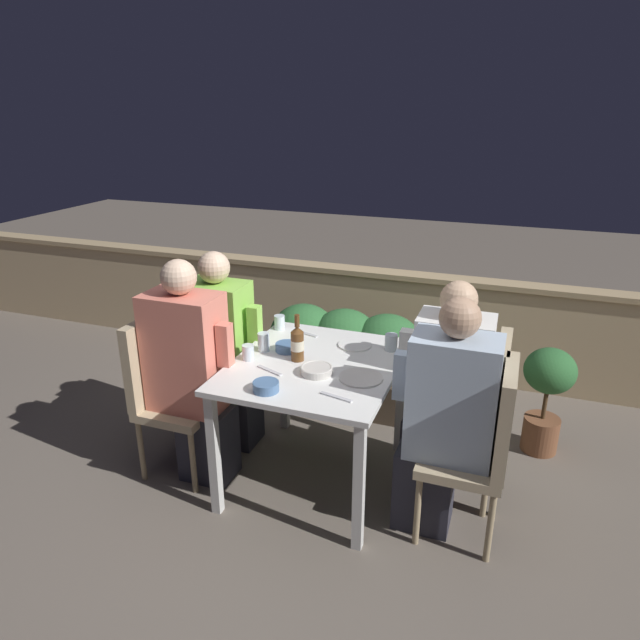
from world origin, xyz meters
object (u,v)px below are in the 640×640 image
Objects in this scene: chair_right_near at (485,440)px; beer_bottle at (297,343)px; potted_plant at (547,390)px; person_coral_top at (192,373)px; person_blue_shirt at (444,419)px; chair_left_far at (197,357)px; chair_left_near at (163,384)px; chair_right_far at (482,407)px; person_green_blouse at (224,350)px; person_white_polo at (444,390)px.

beer_bottle reaches higher than chair_right_near.
person_coral_top is at bearing -153.59° from potted_plant.
chair_right_near is 0.21m from person_blue_shirt.
chair_left_far is 3.57× the size of beer_bottle.
person_blue_shirt is 4.74× the size of beer_bottle.
chair_right_far is (1.73, 0.35, 0.00)m from chair_left_near.
person_blue_shirt reaches higher than chair_right_far.
person_green_blouse is 1.33× the size of chair_right_near.
person_green_blouse reaches higher than chair_right_far.
beer_bottle is (0.75, 0.19, 0.29)m from chair_left_near.
beer_bottle is 0.38× the size of potted_plant.
person_green_blouse is at bearing 165.70° from person_blue_shirt.
person_coral_top reaches higher than person_green_blouse.
person_white_polo is at bearing 97.95° from person_blue_shirt.
person_green_blouse is (-0.01, 0.38, -0.02)m from person_coral_top.
person_blue_shirt is 1.33× the size of chair_right_far.
chair_right_far is at bearing 64.24° from person_blue_shirt.
chair_right_far is 0.77× the size of person_white_polo.
person_white_polo is at bearing 14.55° from person_coral_top.
person_green_blouse is 1.55m from chair_right_far.
person_coral_top is (0.20, -0.00, 0.10)m from chair_left_near.
chair_left_near is at bearing -87.91° from chair_left_far.
chair_left_far is at bearing 180.00° from person_green_blouse.
chair_left_far is 0.84m from beer_bottle.
person_white_polo reaches higher than beer_bottle.
person_green_blouse reaches higher than beer_bottle.
chair_left_near is 1.37× the size of potted_plant.
person_blue_shirt is at bearing -180.00° from chair_right_near.
chair_left_near is 0.75× the size of person_blue_shirt.
person_green_blouse is 1.35m from person_white_polo.
chair_right_far reaches higher than potted_plant.
chair_right_near is at bearing -8.91° from beer_bottle.
chair_right_near is 0.41m from person_white_polo.
chair_right_near is (1.59, -0.36, -0.08)m from person_green_blouse.
person_white_polo reaches higher than potted_plant.
person_green_blouse and person_blue_shirt have the same top height.
potted_plant is at bearing 24.20° from chair_left_near.
potted_plant is at bearing 16.28° from person_green_blouse.
person_coral_top reaches higher than person_blue_shirt.
beer_bottle is at bearing -170.70° from chair_right_far.
potted_plant is at bearing 71.62° from chair_right_near.
chair_left_near is 0.83m from beer_bottle.
person_coral_top is at bearing -165.45° from person_white_polo.
beer_bottle is at bearing -18.88° from person_green_blouse.
person_blue_shirt reaches higher than beer_bottle.
chair_left_near is 1.77m from chair_right_far.
person_coral_top reaches higher than person_white_polo.
person_green_blouse is 0.64m from beer_bottle.
person_white_polo is at bearing 180.00° from chair_right_far.
chair_right_near is 3.57× the size of beer_bottle.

